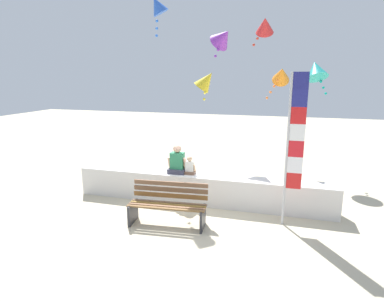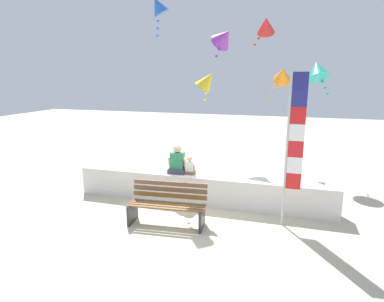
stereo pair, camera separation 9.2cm
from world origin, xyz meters
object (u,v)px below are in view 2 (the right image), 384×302
at_px(kite_blue, 158,6).
at_px(kite_purple, 224,37).
at_px(person_adult, 177,162).
at_px(kite_orange, 283,75).
at_px(park_bench, 167,205).
at_px(person_child, 190,167).
at_px(flag_banner, 293,141).
at_px(kite_red, 266,25).
at_px(kite_teal, 317,70).
at_px(kite_yellow, 207,80).

bearing_deg(kite_blue, kite_purple, 35.63).
relative_size(person_adult, kite_orange, 0.65).
xyz_separation_m(park_bench, person_adult, (-0.24, 1.36, 0.60)).
distance_m(park_bench, kite_orange, 5.69).
bearing_deg(person_adult, person_child, 0.06).
distance_m(kite_purple, kite_orange, 2.16).
xyz_separation_m(kite_orange, kite_blue, (-3.26, -1.97, 1.78)).
bearing_deg(person_adult, flag_banner, -14.39).
bearing_deg(person_child, person_adult, -179.94).
xyz_separation_m(flag_banner, kite_red, (-0.92, 3.50, 2.73)).
distance_m(person_adult, kite_purple, 4.01).
height_order(kite_purple, kite_blue, kite_blue).
xyz_separation_m(person_child, kite_teal, (3.04, 3.40, 2.41)).
height_order(kite_orange, kite_teal, kite_teal).
distance_m(park_bench, kite_red, 6.09).
bearing_deg(flag_banner, kite_purple, 124.30).
height_order(park_bench, person_adult, person_adult).
xyz_separation_m(person_adult, kite_orange, (2.35, 3.15, 2.16)).
bearing_deg(park_bench, flag_banner, 14.98).
distance_m(person_adult, flag_banner, 2.93).
xyz_separation_m(park_bench, flag_banner, (2.48, 0.66, 1.43)).
bearing_deg(kite_purple, kite_teal, 22.06).
relative_size(person_adult, kite_purple, 0.76).
distance_m(person_adult, kite_yellow, 2.98).
xyz_separation_m(park_bench, kite_orange, (2.11, 4.51, 2.75)).
relative_size(park_bench, kite_purple, 1.75).
relative_size(flag_banner, kite_blue, 3.06).
distance_m(park_bench, kite_blue, 5.32).
height_order(park_bench, flag_banner, flag_banner).
bearing_deg(kite_orange, park_bench, -115.12).
distance_m(person_child, kite_blue, 4.39).
relative_size(person_child, kite_red, 0.49).
height_order(person_child, kite_teal, kite_teal).
bearing_deg(flag_banner, person_adult, 165.61).
xyz_separation_m(person_child, kite_red, (1.48, 2.80, 3.67)).
distance_m(park_bench, person_child, 1.45).
distance_m(park_bench, person_adult, 1.51).
bearing_deg(person_child, kite_red, 62.14).
height_order(person_adult, kite_teal, kite_teal).
height_order(flag_banner, kite_purple, kite_purple).
bearing_deg(kite_red, person_adult, -122.80).
height_order(flag_banner, kite_red, kite_red).
bearing_deg(park_bench, kite_orange, 64.88).
height_order(kite_orange, kite_blue, kite_blue).
distance_m(kite_red, kite_blue, 3.19).
xyz_separation_m(person_adult, person_child, (0.33, 0.00, -0.11)).
xyz_separation_m(kite_purple, kite_red, (1.14, 0.50, 0.35)).
height_order(person_adult, kite_yellow, kite_yellow).
bearing_deg(kite_blue, kite_yellow, 43.39).
height_order(person_child, kite_orange, kite_orange).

